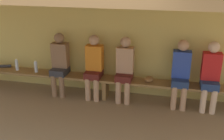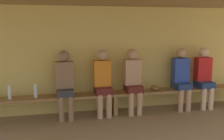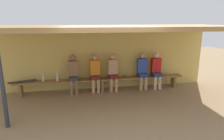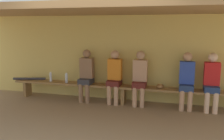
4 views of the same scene
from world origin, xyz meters
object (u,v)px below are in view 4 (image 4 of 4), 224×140
Objects in this scene: player_in_blue at (86,73)px; player_rightmost at (187,78)px; bench at (124,89)px; player_middle at (212,80)px; water_bottle_blue at (51,77)px; player_near_post at (140,76)px; water_bottle_clear at (66,78)px; baseball_glove_dark_brown at (160,86)px; baseball_bat at (29,79)px; player_leftmost at (114,75)px.

player_rightmost is at bearing 0.00° from player_in_blue.
player_middle is (2.03, 0.00, 0.34)m from bench.
player_near_post is at bearing 0.31° from water_bottle_blue.
player_in_blue is 0.57m from water_bottle_clear.
water_bottle_blue is at bearing 100.43° from baseball_glove_dark_brown.
bench is 25.00× the size of baseball_glove_dark_brown.
bench is 0.53m from player_near_post.
player_rightmost is at bearing -15.00° from baseball_bat.
water_bottle_blue is at bearing -179.81° from player_middle.
player_near_post and player_rightmost have the same top height.
baseball_bat is at bearing -180.00° from bench.
water_bottle_blue is at bearing -179.26° from player_in_blue.
baseball_bat is (-0.66, 0.01, -0.09)m from water_bottle_blue.
player_rightmost is at bearing 180.00° from player_middle.
player_leftmost is at bearing 100.87° from baseball_glove_dark_brown.
baseball_bat reaches higher than bench.
player_middle is at bearing -81.41° from baseball_glove_dark_brown.
player_rightmost is (1.09, 0.00, 0.00)m from player_near_post.
player_leftmost reaches higher than water_bottle_blue.
player_rightmost is at bearing 0.00° from player_near_post.
player_leftmost is at bearing -14.97° from baseball_bat.
water_bottle_blue is (-3.50, -0.01, -0.15)m from player_rightmost.
water_bottle_clear is (-1.29, -0.04, -0.15)m from player_leftmost.
water_bottle_clear is (0.47, -0.02, 0.00)m from water_bottle_blue.
player_middle is at bearing 0.00° from player_in_blue.
baseball_glove_dark_brown is at bearing 1.36° from water_bottle_clear.
player_near_post reaches higher than baseball_bat.
baseball_bat is (-3.56, -0.03, -0.01)m from baseball_glove_dark_brown.
water_bottle_clear reaches higher than baseball_bat.
bench is 1.05m from player_in_blue.
player_in_blue is 1.90m from baseball_glove_dark_brown.
bench is 23.23× the size of water_bottle_clear.
player_leftmost is at bearing 180.00° from player_near_post.
player_rightmost is 1.50× the size of baseball_bat.
player_rightmost reaches higher than water_bottle_blue.
player_middle is at bearing 0.19° from water_bottle_blue.
player_middle is 5.20× the size of water_bottle_blue.
water_bottle_clear is at bearing 101.09° from baseball_glove_dark_brown.
water_bottle_blue is 1.07× the size of baseball_glove_dark_brown.
player_near_post is at bearing 0.00° from player_in_blue.
baseball_glove_dark_brown is (2.43, 0.06, -0.08)m from water_bottle_clear.
baseball_bat is (-4.16, -0.00, -0.24)m from player_rightmost.
baseball_glove_dark_brown is (1.88, 0.02, -0.22)m from player_in_blue.
water_bottle_blue is 0.99× the size of water_bottle_clear.
player_near_post is 2.41m from water_bottle_blue.
player_leftmost is 5.56× the size of baseball_glove_dark_brown.
player_leftmost and player_middle have the same top height.
player_middle reaches higher than water_bottle_blue.
water_bottle_blue is at bearing -179.57° from player_leftmost.
baseball_bat is at bearing -179.96° from player_rightmost.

